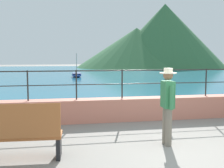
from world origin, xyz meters
TOP-DOWN VIEW (x-y plane):
  - ground_plane at (0.00, 0.00)m, footprint 120.00×120.00m
  - promenade_wall at (0.00, 3.20)m, footprint 20.00×0.56m
  - railing at (-0.00, 3.20)m, footprint 18.44×0.04m
  - lake_water at (0.00, 25.84)m, footprint 64.00×44.32m
  - hill_main at (14.96, 40.38)m, footprint 20.76×20.76m
  - hill_secondary at (9.98, 40.44)m, footprint 20.88×20.88m
  - bench_main at (-3.41, 0.31)m, footprint 1.73×0.65m
  - person_walking at (-0.21, 0.70)m, footprint 0.38×0.57m
  - boat_2 at (-1.28, 20.51)m, footprint 0.90×2.30m

SIDE VIEW (x-z plane):
  - ground_plane at x=0.00m, z-range 0.00..0.00m
  - lake_water at x=0.00m, z-range 0.00..0.06m
  - boat_2 at x=-1.28m, z-range -0.84..1.37m
  - promenade_wall at x=0.00m, z-range 0.00..0.70m
  - bench_main at x=-3.41m, z-range -0.01..1.12m
  - person_walking at x=-0.21m, z-range 0.10..1.85m
  - railing at x=0.00m, z-range 0.86..1.76m
  - hill_secondary at x=9.98m, z-range 0.00..6.78m
  - hill_main at x=14.96m, z-range 0.00..10.94m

